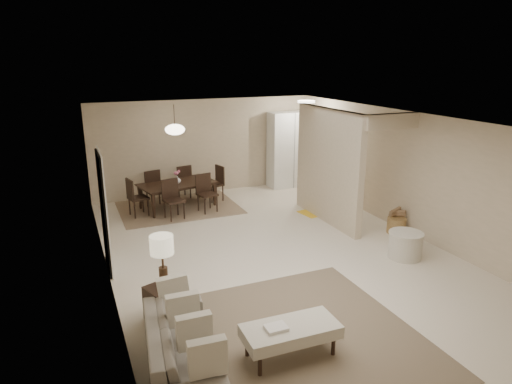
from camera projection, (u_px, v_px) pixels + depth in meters
name	position (u px, v px, depth m)	size (l,w,h in m)	color
floor	(277.00, 254.00, 8.54)	(9.00, 9.00, 0.00)	beige
ceiling	(279.00, 120.00, 7.83)	(9.00, 9.00, 0.00)	white
back_wall	(205.00, 147.00, 12.16)	(6.00, 6.00, 0.00)	#BBAB8E
left_wall	(104.00, 211.00, 7.06)	(9.00, 9.00, 0.00)	#BBAB8E
right_wall	(411.00, 174.00, 9.31)	(9.00, 9.00, 0.00)	#BBAB8E
partition	(328.00, 166.00, 9.96)	(0.15, 2.50, 2.50)	#BBAB8E
doorway	(104.00, 213.00, 7.67)	(0.04, 0.90, 2.04)	black
pantry_cabinet	(290.00, 150.00, 12.79)	(1.20, 0.55, 2.10)	white
flush_light	(306.00, 102.00, 11.53)	(0.44, 0.44, 0.05)	white
living_rug	(293.00, 338.00, 5.96)	(3.20, 3.20, 0.01)	brown
sofa	(181.00, 346.00, 5.32)	(0.78, 1.99, 0.58)	slate
ottoman_bench	(291.00, 332.00, 5.52)	(1.19, 0.57, 0.42)	beige
side_table	(165.00, 303.00, 6.33)	(0.45, 0.45, 0.50)	black
table_lamp	(162.00, 250.00, 6.11)	(0.32, 0.32, 0.76)	#402B1B
round_pouf	(405.00, 245.00, 8.32)	(0.62, 0.62, 0.48)	beige
wicker_basket	(396.00, 225.00, 9.52)	(0.39, 0.39, 0.33)	brown
dining_rug	(179.00, 208.00, 11.15)	(2.80, 2.10, 0.01)	#7F654E
dining_table	(178.00, 196.00, 11.06)	(1.77, 0.99, 0.62)	black
dining_chairs	(178.00, 190.00, 11.02)	(2.44, 1.97, 0.90)	black
vase	(177.00, 180.00, 10.95)	(0.17, 0.17, 0.17)	white
yellow_mat	(319.00, 211.00, 10.87)	(0.94, 0.57, 0.01)	yellow
pendant_light	(175.00, 130.00, 10.61)	(0.46, 0.46, 0.71)	#402B1B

